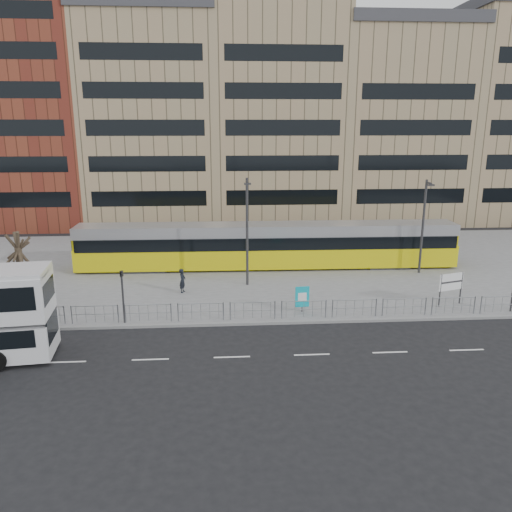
{
  "coord_description": "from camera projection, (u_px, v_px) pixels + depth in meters",
  "views": [
    {
      "loc": [
        -2.31,
        -26.61,
        11.19
      ],
      "look_at": [
        -0.14,
        6.0,
        2.51
      ],
      "focal_mm": 35.0,
      "sensor_mm": 36.0,
      "label": 1
    }
  ],
  "objects": [
    {
      "name": "ground",
      "position": [
        265.0,
        325.0,
        28.68
      ],
      "size": [
        120.0,
        120.0,
        0.0
      ],
      "primitive_type": "plane",
      "color": "black",
      "rests_on": "ground"
    },
    {
      "name": "road_markings",
      "position": [
        292.0,
        355.0,
        24.89
      ],
      "size": [
        62.0,
        0.12,
        0.01
      ],
      "primitive_type": "cube",
      "color": "white",
      "rests_on": "ground"
    },
    {
      "name": "station_sign",
      "position": [
        451.0,
        283.0,
        31.04
      ],
      "size": [
        1.74,
        0.58,
        2.06
      ],
      "rotation": [
        0.0,
        0.0,
        0.29
      ],
      "color": "#2D2D30",
      "rests_on": "plaza"
    },
    {
      "name": "pedestrian_barrier",
      "position": [
        299.0,
        305.0,
        29.04
      ],
      "size": [
        32.07,
        0.07,
        1.1
      ],
      "color": "#919499",
      "rests_on": "plaza"
    },
    {
      "name": "traffic_light_west",
      "position": [
        122.0,
        290.0,
        28.1
      ],
      "size": [
        0.22,
        0.25,
        3.1
      ],
      "rotation": [
        0.0,
        0.0,
        -0.36
      ],
      "color": "#2D2D30",
      "rests_on": "plaza"
    },
    {
      "name": "building_row",
      "position": [
        254.0,
        109.0,
        58.52
      ],
      "size": [
        70.4,
        18.4,
        31.2
      ],
      "color": "brown",
      "rests_on": "ground"
    },
    {
      "name": "plaza",
      "position": [
        253.0,
        266.0,
        40.24
      ],
      "size": [
        64.0,
        24.0,
        0.15
      ],
      "primitive_type": "cube",
      "color": "slate",
      "rests_on": "ground"
    },
    {
      "name": "lamp_post_east",
      "position": [
        423.0,
        223.0,
        37.13
      ],
      "size": [
        0.45,
        1.04,
        7.1
      ],
      "color": "#2D2D30",
      "rests_on": "plaza"
    },
    {
      "name": "bare_tree",
      "position": [
        16.0,
        228.0,
        31.02
      ],
      "size": [
        4.12,
        4.12,
        6.62
      ],
      "color": "black",
      "rests_on": "plaza"
    },
    {
      "name": "pedestrian",
      "position": [
        182.0,
        281.0,
        33.56
      ],
      "size": [
        0.54,
        0.68,
        1.64
      ],
      "primitive_type": "imported",
      "rotation": [
        0.0,
        0.0,
        1.3
      ],
      "color": "black",
      "rests_on": "plaza"
    },
    {
      "name": "ad_panel",
      "position": [
        302.0,
        297.0,
        30.01
      ],
      "size": [
        0.86,
        0.14,
        1.6
      ],
      "rotation": [
        0.0,
        0.0,
        0.09
      ],
      "color": "#2D2D30",
      "rests_on": "plaza"
    },
    {
      "name": "tram",
      "position": [
        268.0,
        246.0,
        39.27
      ],
      "size": [
        29.64,
        3.22,
        3.49
      ],
      "rotation": [
        0.0,
        0.0,
        -0.01
      ],
      "color": "#D1C50B",
      "rests_on": "plaza"
    },
    {
      "name": "kerb",
      "position": [
        265.0,
        323.0,
        28.71
      ],
      "size": [
        64.0,
        0.25,
        0.17
      ],
      "primitive_type": "cube",
      "color": "gray",
      "rests_on": "ground"
    },
    {
      "name": "lamp_post_west",
      "position": [
        247.0,
        228.0,
        34.23
      ],
      "size": [
        0.45,
        1.04,
        7.53
      ],
      "color": "#2D2D30",
      "rests_on": "plaza"
    }
  ]
}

